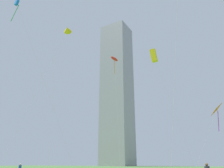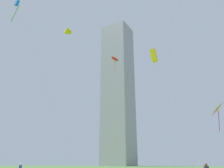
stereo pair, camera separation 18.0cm
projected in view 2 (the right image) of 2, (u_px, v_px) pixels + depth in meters
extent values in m
sphere|color=brown|center=(206.00, 165.00, 16.98)|extent=(0.23, 0.23, 0.23)
cylinder|color=#1E478C|center=(20.00, 168.00, 30.15)|extent=(0.38, 0.38, 0.66)
sphere|color=beige|center=(21.00, 164.00, 30.30)|extent=(0.23, 0.23, 0.23)
cylinder|color=silver|center=(43.00, 79.00, 32.71)|extent=(9.96, 5.81, 27.17)
cube|color=blue|center=(17.00, 3.00, 36.89)|extent=(0.54, 0.57, 1.17)
cylinder|color=green|center=(15.00, 13.00, 36.17)|extent=(0.44, 0.74, 3.58)
cylinder|color=silver|center=(118.00, 108.00, 48.87)|extent=(2.55, 2.82, 26.48)
ellipsoid|color=red|center=(115.00, 59.00, 55.09)|extent=(1.93, 2.07, 1.42)
cylinder|color=orange|center=(115.00, 67.00, 54.36)|extent=(0.36, 0.61, 3.66)
cylinder|color=silver|center=(36.00, 93.00, 34.84)|extent=(6.44, 5.03, 24.60)
cone|color=yellow|center=(68.00, 30.00, 39.86)|extent=(1.87, 1.85, 1.63)
cylinder|color=silver|center=(55.00, 63.00, 26.84)|extent=(2.55, 1.63, 26.54)
cylinder|color=silver|center=(175.00, 112.00, 33.32)|extent=(4.14, 4.30, 18.14)
cube|color=yellow|center=(154.00, 55.00, 35.44)|extent=(1.06, 1.04, 2.23)
cylinder|color=silver|center=(206.00, 140.00, 39.40)|extent=(5.23, 1.45, 11.24)
pyramid|color=orange|center=(217.00, 109.00, 40.89)|extent=(1.87, 1.65, 1.89)
cylinder|color=purple|center=(219.00, 121.00, 40.12)|extent=(0.48, 0.68, 3.73)
cube|color=#939399|center=(118.00, 90.00, 161.62)|extent=(21.15, 19.07, 105.22)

